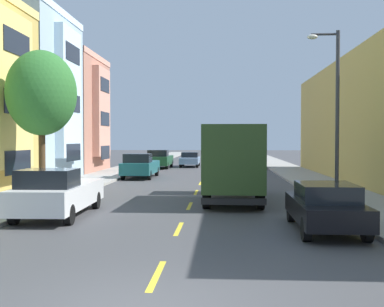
{
  "coord_description": "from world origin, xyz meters",
  "views": [
    {
      "loc": [
        1.29,
        -7.48,
        2.73
      ],
      "look_at": [
        -0.9,
        28.26,
        1.65
      ],
      "focal_mm": 45.0,
      "sensor_mm": 36.0,
      "label": 1
    }
  ],
  "objects_px": {
    "parked_pickup_white": "(57,193)",
    "parked_pickup_forest": "(160,159)",
    "parked_sedan_charcoal": "(255,160)",
    "moving_sky_sedan": "(190,159)",
    "street_tree_second": "(41,94)",
    "parked_sedan_black": "(325,206)",
    "parked_pickup_teal": "(140,166)",
    "delivery_box_truck": "(233,159)",
    "parked_sedan_orange": "(249,156)",
    "street_lamp": "(334,103)"
  },
  "relations": [
    {
      "from": "parked_pickup_forest",
      "to": "parked_pickup_white",
      "type": "bearing_deg",
      "value": -89.94
    },
    {
      "from": "street_lamp",
      "to": "parked_pickup_white",
      "type": "height_order",
      "value": "street_lamp"
    },
    {
      "from": "street_lamp",
      "to": "parked_sedan_orange",
      "type": "height_order",
      "value": "street_lamp"
    },
    {
      "from": "delivery_box_truck",
      "to": "moving_sky_sedan",
      "type": "height_order",
      "value": "delivery_box_truck"
    },
    {
      "from": "street_tree_second",
      "to": "parked_sedan_charcoal",
      "type": "height_order",
      "value": "street_tree_second"
    },
    {
      "from": "parked_sedan_black",
      "to": "parked_sedan_orange",
      "type": "distance_m",
      "value": 41.06
    },
    {
      "from": "parked_sedan_black",
      "to": "parked_sedan_orange",
      "type": "relative_size",
      "value": 1.0
    },
    {
      "from": "parked_sedan_black",
      "to": "moving_sky_sedan",
      "type": "distance_m",
      "value": 33.34
    },
    {
      "from": "street_lamp",
      "to": "parked_sedan_orange",
      "type": "distance_m",
      "value": 35.29
    },
    {
      "from": "parked_sedan_charcoal",
      "to": "parked_pickup_teal",
      "type": "relative_size",
      "value": 0.86
    },
    {
      "from": "parked_sedan_orange",
      "to": "parked_pickup_teal",
      "type": "bearing_deg",
      "value": -111.78
    },
    {
      "from": "moving_sky_sedan",
      "to": "parked_sedan_orange",
      "type": "bearing_deg",
      "value": 52.99
    },
    {
      "from": "parked_pickup_white",
      "to": "parked_sedan_black",
      "type": "height_order",
      "value": "parked_pickup_white"
    },
    {
      "from": "delivery_box_truck",
      "to": "parked_sedan_charcoal",
      "type": "relative_size",
      "value": 1.64
    },
    {
      "from": "parked_pickup_teal",
      "to": "parked_pickup_white",
      "type": "bearing_deg",
      "value": -90.26
    },
    {
      "from": "moving_sky_sedan",
      "to": "delivery_box_truck",
      "type": "bearing_deg",
      "value": -82.13
    },
    {
      "from": "street_tree_second",
      "to": "parked_sedan_black",
      "type": "bearing_deg",
      "value": -28.43
    },
    {
      "from": "street_lamp",
      "to": "street_tree_second",
      "type": "bearing_deg",
      "value": -179.3
    },
    {
      "from": "parked_pickup_forest",
      "to": "parked_sedan_orange",
      "type": "relative_size",
      "value": 1.17
    },
    {
      "from": "parked_sedan_charcoal",
      "to": "parked_pickup_forest",
      "type": "bearing_deg",
      "value": -171.42
    },
    {
      "from": "parked_sedan_charcoal",
      "to": "parked_pickup_white",
      "type": "height_order",
      "value": "parked_pickup_white"
    },
    {
      "from": "parked_sedan_charcoal",
      "to": "moving_sky_sedan",
      "type": "bearing_deg",
      "value": 169.82
    },
    {
      "from": "parked_sedan_charcoal",
      "to": "parked_pickup_teal",
      "type": "distance_m",
      "value": 15.47
    },
    {
      "from": "street_tree_second",
      "to": "parked_sedan_black",
      "type": "relative_size",
      "value": 1.41
    },
    {
      "from": "moving_sky_sedan",
      "to": "parked_sedan_charcoal",
      "type": "bearing_deg",
      "value": -10.18
    },
    {
      "from": "parked_pickup_white",
      "to": "parked_sedan_orange",
      "type": "bearing_deg",
      "value": 77.1
    },
    {
      "from": "delivery_box_truck",
      "to": "moving_sky_sedan",
      "type": "bearing_deg",
      "value": 97.87
    },
    {
      "from": "parked_sedan_orange",
      "to": "parked_pickup_white",
      "type": "bearing_deg",
      "value": -102.9
    },
    {
      "from": "parked_sedan_black",
      "to": "parked_sedan_orange",
      "type": "xyz_separation_m",
      "value": [
        0.09,
        41.06,
        0.0
      ]
    },
    {
      "from": "delivery_box_truck",
      "to": "parked_sedan_charcoal",
      "type": "bearing_deg",
      "value": 83.88
    },
    {
      "from": "street_lamp",
      "to": "parked_pickup_forest",
      "type": "relative_size",
      "value": 1.33
    },
    {
      "from": "street_tree_second",
      "to": "delivery_box_truck",
      "type": "bearing_deg",
      "value": 6.47
    },
    {
      "from": "delivery_box_truck",
      "to": "parked_sedan_charcoal",
      "type": "distance_m",
      "value": 25.05
    },
    {
      "from": "street_lamp",
      "to": "parked_pickup_white",
      "type": "distance_m",
      "value": 11.6
    },
    {
      "from": "street_tree_second",
      "to": "moving_sky_sedan",
      "type": "bearing_deg",
      "value": 80.31
    },
    {
      "from": "street_tree_second",
      "to": "parked_pickup_white",
      "type": "height_order",
      "value": "street_tree_second"
    },
    {
      "from": "parked_sedan_black",
      "to": "parked_pickup_forest",
      "type": "bearing_deg",
      "value": 106.28
    },
    {
      "from": "parked_pickup_teal",
      "to": "parked_sedan_charcoal",
      "type": "bearing_deg",
      "value": 55.12
    },
    {
      "from": "parked_pickup_white",
      "to": "parked_pickup_forest",
      "type": "height_order",
      "value": "same"
    },
    {
      "from": "delivery_box_truck",
      "to": "parked_pickup_forest",
      "type": "relative_size",
      "value": 1.41
    },
    {
      "from": "street_tree_second",
      "to": "street_lamp",
      "type": "relative_size",
      "value": 0.9
    },
    {
      "from": "street_lamp",
      "to": "parked_pickup_white",
      "type": "relative_size",
      "value": 1.32
    },
    {
      "from": "moving_sky_sedan",
      "to": "parked_pickup_teal",
      "type": "bearing_deg",
      "value": -100.59
    },
    {
      "from": "street_tree_second",
      "to": "street_lamp",
      "type": "xyz_separation_m",
      "value": [
        12.35,
        0.15,
        -0.45
      ]
    },
    {
      "from": "moving_sky_sedan",
      "to": "parked_sedan_black",
      "type": "bearing_deg",
      "value": -79.35
    },
    {
      "from": "delivery_box_truck",
      "to": "parked_sedan_orange",
      "type": "bearing_deg",
      "value": 85.57
    },
    {
      "from": "parked_pickup_white",
      "to": "parked_pickup_forest",
      "type": "bearing_deg",
      "value": 90.06
    },
    {
      "from": "parked_pickup_white",
      "to": "parked_sedan_black",
      "type": "bearing_deg",
      "value": -13.68
    },
    {
      "from": "street_tree_second",
      "to": "parked_sedan_charcoal",
      "type": "distance_m",
      "value": 28.28
    },
    {
      "from": "parked_pickup_forest",
      "to": "parked_pickup_teal",
      "type": "distance_m",
      "value": 11.34
    }
  ]
}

